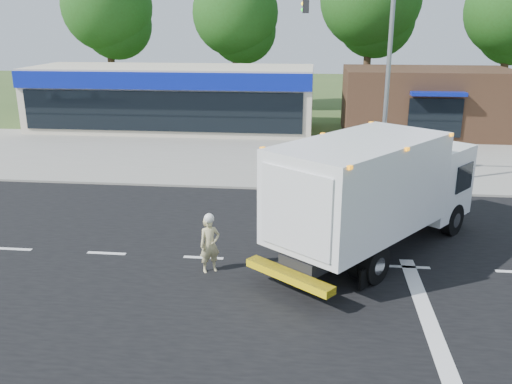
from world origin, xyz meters
TOP-DOWN VIEW (x-y plane):
  - ground at (0.00, 0.00)m, footprint 120.00×120.00m
  - road_asphalt at (0.00, 0.00)m, footprint 60.00×14.00m
  - sidewalk at (0.00, 8.20)m, footprint 60.00×2.40m
  - parking_apron at (0.00, 14.00)m, footprint 60.00×9.00m
  - lane_markings at (1.35, -1.35)m, footprint 55.20×7.00m
  - ems_box_truck at (2.04, 0.95)m, footprint 7.07×8.07m
  - emergency_worker at (-2.63, -0.84)m, footprint 0.71×0.64m
  - retail_strip_mall at (-9.00, 19.93)m, footprint 18.00×6.20m
  - brown_storefront at (7.00, 19.98)m, footprint 10.00×6.70m
  - traffic_signal_pole at (2.35, 7.60)m, footprint 3.51×0.25m
  - background_trees at (-0.85, 28.16)m, footprint 36.77×7.39m

SIDE VIEW (x-z plane):
  - ground at x=0.00m, z-range 0.00..0.00m
  - road_asphalt at x=0.00m, z-range -0.01..0.01m
  - parking_apron at x=0.00m, z-range 0.00..0.02m
  - lane_markings at x=1.35m, z-range 0.01..0.02m
  - sidewalk at x=0.00m, z-range 0.00..0.12m
  - emergency_worker at x=-2.63m, z-range -0.01..1.73m
  - brown_storefront at x=7.00m, z-range 0.00..4.00m
  - retail_strip_mall at x=-9.00m, z-range 0.01..4.01m
  - ems_box_truck at x=2.04m, z-range 0.28..3.94m
  - traffic_signal_pole at x=2.35m, z-range 0.92..8.92m
  - background_trees at x=-0.85m, z-range 1.33..13.43m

